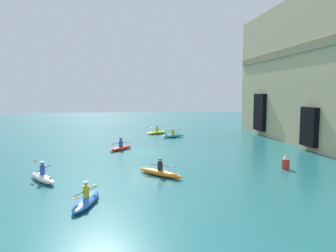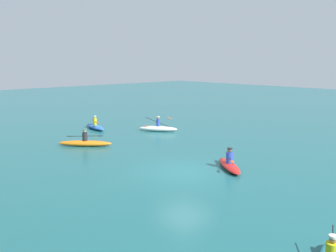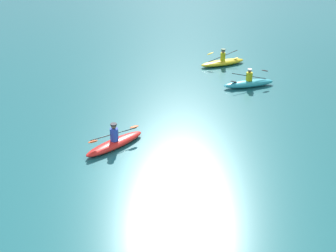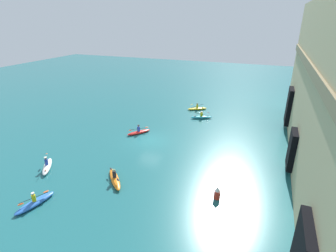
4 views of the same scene
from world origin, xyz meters
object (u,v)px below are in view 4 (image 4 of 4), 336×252
(kayak_yellow, at_px, (197,108))
(kayak_white, at_px, (47,166))
(kayak_blue, at_px, (35,202))
(marker_buoy, at_px, (217,193))
(kayak_orange, at_px, (115,179))
(kayak_red, at_px, (139,132))
(kayak_cyan, at_px, (201,117))

(kayak_yellow, bearing_deg, kayak_white, 37.63)
(kayak_yellow, xyz_separation_m, kayak_blue, (25.76, -5.36, 0.00))
(kayak_blue, xyz_separation_m, marker_buoy, (-5.74, 12.51, 0.28))
(kayak_orange, distance_m, marker_buoy, 8.69)
(kayak_yellow, xyz_separation_m, marker_buoy, (20.02, 7.15, 0.28))
(kayak_orange, bearing_deg, kayak_white, -127.83)
(kayak_red, xyz_separation_m, marker_buoy, (8.80, 11.34, 0.27))
(kayak_yellow, height_order, kayak_orange, kayak_orange)
(kayak_red, bearing_deg, marker_buoy, -91.75)
(kayak_orange, relative_size, kayak_blue, 0.94)
(kayak_red, bearing_deg, kayak_yellow, 15.58)
(kayak_red, bearing_deg, kayak_orange, -128.36)
(kayak_yellow, distance_m, kayak_white, 23.04)
(kayak_orange, bearing_deg, kayak_red, 153.07)
(kayak_orange, height_order, marker_buoy, kayak_orange)
(kayak_blue, bearing_deg, kayak_cyan, -6.72)
(kayak_orange, xyz_separation_m, kayak_blue, (4.88, -3.87, -0.02))
(kayak_cyan, distance_m, kayak_blue, 23.36)
(marker_buoy, bearing_deg, kayak_orange, -84.30)
(kayak_red, relative_size, kayak_orange, 0.93)
(kayak_cyan, relative_size, kayak_red, 1.05)
(kayak_yellow, height_order, kayak_red, kayak_red)
(kayak_blue, bearing_deg, kayak_red, 5.93)
(kayak_cyan, distance_m, marker_buoy, 17.48)
(kayak_cyan, bearing_deg, kayak_white, 37.96)
(kayak_cyan, bearing_deg, kayak_yellow, -88.58)
(kayak_cyan, height_order, kayak_blue, kayak_blue)
(kayak_red, height_order, kayak_orange, kayak_orange)
(kayak_red, height_order, kayak_white, kayak_white)
(kayak_blue, distance_m, kayak_white, 5.28)
(kayak_red, xyz_separation_m, kayak_white, (10.23, -4.22, 0.03))
(kayak_orange, xyz_separation_m, kayak_white, (0.56, -6.92, 0.02))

